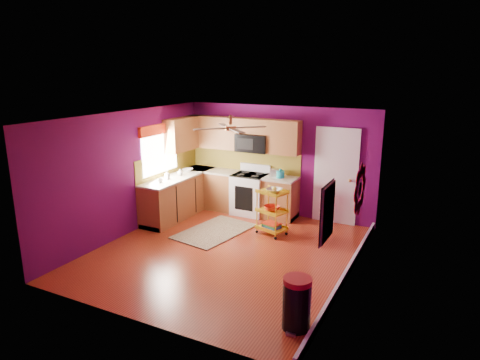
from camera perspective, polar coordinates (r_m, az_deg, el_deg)
The scene contains 18 objects.
ground at distance 8.03m, azimuth -1.86°, elevation -9.56°, with size 5.00×5.00×0.00m, color maroon.
room_envelope at distance 7.50m, azimuth -1.79°, elevation 1.85°, with size 4.54×5.04×2.52m.
lower_cabinets at distance 9.99m, azimuth -3.65°, elevation -2.01°, with size 2.81×2.31×0.94m.
electric_range at distance 9.92m, azimuth 1.35°, elevation -1.81°, with size 0.76×0.66×1.13m.
upper_cabinetry at distance 9.94m, azimuth -2.22°, elevation 6.00°, with size 2.80×2.30×1.26m.
left_window at distance 9.56m, azimuth -10.66°, elevation 5.02°, with size 0.08×1.35×1.08m.
panel_door at distance 9.43m, azimuth 12.65°, elevation 0.36°, with size 0.95×0.11×2.15m.
right_wall_art at distance 6.49m, azimuth 14.08°, elevation -2.38°, with size 0.04×2.74×1.04m.
ceiling_fan at distance 7.57m, azimuth -1.27°, elevation 7.03°, with size 1.01×1.01×0.26m.
shag_rug at distance 8.97m, azimuth -3.43°, elevation -6.84°, with size 1.02×1.67×0.02m, color black.
rolling_cart at distance 8.69m, azimuth 4.32°, elevation -3.99°, with size 0.66×0.56×1.02m.
trash_can at distance 5.79m, azimuth 7.57°, elevation -15.98°, with size 0.43×0.44×0.71m.
teal_kettle at distance 9.52m, azimuth 5.40°, elevation 0.79°, with size 0.18×0.18×0.21m.
toaster at distance 9.60m, azimuth 4.83°, elevation 0.96°, with size 0.22×0.15×0.18m, color beige.
soap_bottle_a at distance 9.47m, azimuth -9.71°, elevation 0.67°, with size 0.09×0.09×0.20m, color #EA3F72.
soap_bottle_b at distance 9.78m, azimuth -8.01°, elevation 1.05°, with size 0.12×0.12×0.16m, color white.
counter_dish at distance 10.18m, azimuth -6.99°, elevation 1.34°, with size 0.24×0.24×0.06m, color white.
counter_cup at distance 9.26m, azimuth -10.61°, elevation -0.06°, with size 0.11×0.11×0.09m, color white.
Camera 1 is at (3.54, -6.41, 3.30)m, focal length 32.00 mm.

